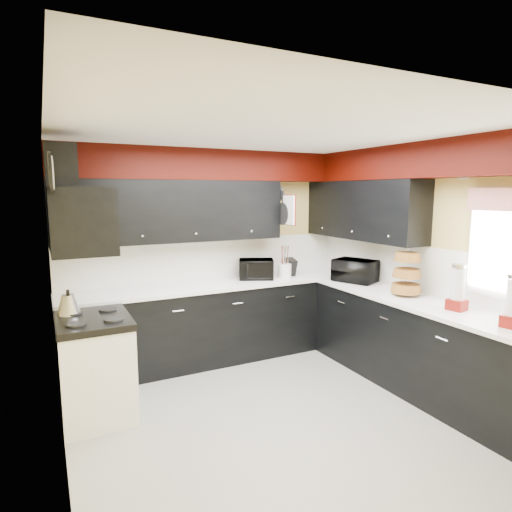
% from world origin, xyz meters
% --- Properties ---
extents(ground, '(3.60, 3.60, 0.00)m').
position_xyz_m(ground, '(0.00, 0.00, 0.00)').
color(ground, gray).
rests_on(ground, ground).
extents(wall_back, '(3.60, 0.06, 2.50)m').
position_xyz_m(wall_back, '(0.00, 1.80, 1.25)').
color(wall_back, '#E0C666').
rests_on(wall_back, ground).
extents(wall_right, '(0.06, 3.60, 2.50)m').
position_xyz_m(wall_right, '(1.80, 0.00, 1.25)').
color(wall_right, '#E0C666').
rests_on(wall_right, ground).
extents(wall_left, '(0.06, 3.60, 2.50)m').
position_xyz_m(wall_left, '(-1.80, 0.00, 1.25)').
color(wall_left, '#E0C666').
rests_on(wall_left, ground).
extents(ceiling, '(3.60, 3.60, 0.06)m').
position_xyz_m(ceiling, '(0.00, 0.00, 2.50)').
color(ceiling, white).
rests_on(ceiling, wall_back).
extents(cab_back, '(3.60, 0.60, 0.90)m').
position_xyz_m(cab_back, '(0.00, 1.50, 0.45)').
color(cab_back, black).
rests_on(cab_back, ground).
extents(cab_right, '(0.60, 3.00, 0.90)m').
position_xyz_m(cab_right, '(1.50, -0.30, 0.45)').
color(cab_right, black).
rests_on(cab_right, ground).
extents(counter_back, '(3.62, 0.64, 0.04)m').
position_xyz_m(counter_back, '(0.00, 1.50, 0.92)').
color(counter_back, white).
rests_on(counter_back, cab_back).
extents(counter_right, '(0.64, 3.02, 0.04)m').
position_xyz_m(counter_right, '(1.50, -0.30, 0.92)').
color(counter_right, white).
rests_on(counter_right, cab_right).
extents(splash_back, '(3.60, 0.02, 0.50)m').
position_xyz_m(splash_back, '(0.00, 1.79, 1.19)').
color(splash_back, white).
rests_on(splash_back, counter_back).
extents(splash_right, '(0.02, 3.60, 0.50)m').
position_xyz_m(splash_right, '(1.79, 0.00, 1.19)').
color(splash_right, white).
rests_on(splash_right, counter_right).
extents(upper_back, '(2.60, 0.35, 0.70)m').
position_xyz_m(upper_back, '(-0.50, 1.62, 1.80)').
color(upper_back, black).
rests_on(upper_back, wall_back).
extents(upper_right, '(0.35, 1.80, 0.70)m').
position_xyz_m(upper_right, '(1.62, 0.90, 1.80)').
color(upper_right, black).
rests_on(upper_right, wall_right).
extents(soffit_back, '(3.60, 0.36, 0.35)m').
position_xyz_m(soffit_back, '(0.00, 1.62, 2.33)').
color(soffit_back, black).
rests_on(soffit_back, wall_back).
extents(soffit_right, '(0.36, 3.24, 0.35)m').
position_xyz_m(soffit_right, '(1.62, -0.18, 2.33)').
color(soffit_right, black).
rests_on(soffit_right, wall_right).
extents(stove, '(0.60, 0.75, 0.86)m').
position_xyz_m(stove, '(-1.50, 0.75, 0.43)').
color(stove, white).
rests_on(stove, ground).
extents(cooktop, '(0.62, 0.77, 0.06)m').
position_xyz_m(cooktop, '(-1.50, 0.75, 0.89)').
color(cooktop, black).
rests_on(cooktop, stove).
extents(hood, '(0.50, 0.78, 0.55)m').
position_xyz_m(hood, '(-1.55, 0.75, 1.78)').
color(hood, black).
rests_on(hood, wall_left).
extents(hood_duct, '(0.24, 0.40, 0.40)m').
position_xyz_m(hood_duct, '(-1.68, 0.75, 2.20)').
color(hood_duct, black).
rests_on(hood_duct, wall_left).
extents(pan_top, '(0.03, 0.22, 0.40)m').
position_xyz_m(pan_top, '(0.82, 1.55, 2.00)').
color(pan_top, black).
rests_on(pan_top, upper_back).
extents(pan_mid, '(0.03, 0.28, 0.46)m').
position_xyz_m(pan_mid, '(0.82, 1.42, 1.75)').
color(pan_mid, black).
rests_on(pan_mid, upper_back).
extents(pan_low, '(0.03, 0.24, 0.42)m').
position_xyz_m(pan_low, '(0.82, 1.68, 1.72)').
color(pan_low, black).
rests_on(pan_low, upper_back).
extents(cut_board, '(0.03, 0.26, 0.35)m').
position_xyz_m(cut_board, '(0.83, 1.30, 1.80)').
color(cut_board, white).
rests_on(cut_board, upper_back).
extents(baskets, '(0.27, 0.27, 0.50)m').
position_xyz_m(baskets, '(1.52, 0.05, 1.18)').
color(baskets, brown).
rests_on(baskets, upper_right).
extents(clock, '(0.03, 0.30, 0.30)m').
position_xyz_m(clock, '(-1.77, 0.25, 2.15)').
color(clock, black).
rests_on(clock, wall_left).
extents(deco_plate, '(0.03, 0.24, 0.24)m').
position_xyz_m(deco_plate, '(1.77, -0.35, 2.25)').
color(deco_plate, white).
rests_on(deco_plate, wall_right).
extents(toaster_oven, '(0.53, 0.50, 0.24)m').
position_xyz_m(toaster_oven, '(0.51, 1.54, 1.06)').
color(toaster_oven, black).
rests_on(toaster_oven, counter_back).
extents(microwave, '(0.50, 0.58, 0.27)m').
position_xyz_m(microwave, '(1.50, 0.84, 1.07)').
color(microwave, black).
rests_on(microwave, counter_right).
extents(utensil_crock, '(0.20, 0.20, 0.18)m').
position_xyz_m(utensil_crock, '(0.87, 1.45, 1.03)').
color(utensil_crock, silver).
rests_on(utensil_crock, counter_back).
extents(knife_block, '(0.10, 0.14, 0.22)m').
position_xyz_m(knife_block, '(0.99, 1.50, 1.05)').
color(knife_block, black).
rests_on(knife_block, counter_back).
extents(kettle, '(0.26, 0.26, 0.18)m').
position_xyz_m(kettle, '(-1.68, 0.95, 1.01)').
color(kettle, '#AAA9AE').
rests_on(kettle, cooktop).
extents(dispenser_a, '(0.18, 0.18, 0.41)m').
position_xyz_m(dispenser_a, '(1.51, -0.57, 1.14)').
color(dispenser_a, maroon).
rests_on(dispenser_a, counter_right).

